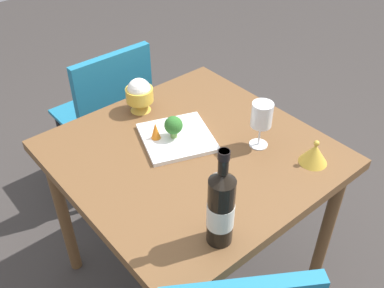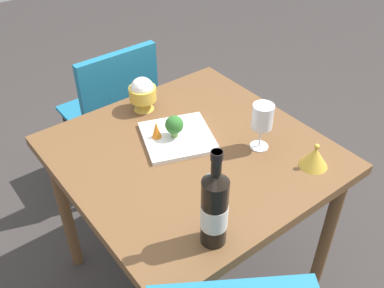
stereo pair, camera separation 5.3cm
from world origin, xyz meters
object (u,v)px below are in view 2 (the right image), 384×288
serving_plate (177,137)px  broccoli_floret (174,125)px  rice_bowl (143,93)px  carrot_garnish_left (156,130)px  rice_bowl_lid (315,157)px  chair_by_wall (115,106)px  wine_bottle (214,208)px  wine_glass (262,118)px

serving_plate → broccoli_floret: (-0.01, 0.00, 0.06)m
rice_bowl → carrot_garnish_left: rice_bowl is taller
broccoli_floret → carrot_garnish_left: 0.07m
serving_plate → carrot_garnish_left: (-0.07, 0.04, 0.04)m
rice_bowl → rice_bowl_lid: size_ratio=1.42×
chair_by_wall → rice_bowl_lid: 1.09m
chair_by_wall → rice_bowl: rice_bowl is taller
wine_bottle → carrot_garnish_left: size_ratio=4.89×
serving_plate → broccoli_floret: size_ratio=3.75×
wine_bottle → serving_plate: bearing=66.0°
wine_bottle → rice_bowl: (0.21, 0.69, -0.05)m
broccoli_floret → wine_bottle: bearing=-112.8°
carrot_garnish_left → chair_by_wall: bearing=77.4°
chair_by_wall → carrot_garnish_left: (-0.13, -0.59, 0.26)m
rice_bowl → carrot_garnish_left: (-0.08, -0.21, -0.02)m
rice_bowl → serving_plate: (-0.01, -0.25, -0.07)m
chair_by_wall → wine_glass: bearing=-80.2°
wine_bottle → broccoli_floret: 0.49m
wine_glass → broccoli_floret: 0.32m
wine_glass → rice_bowl_lid: (0.07, -0.19, -0.09)m
chair_by_wall → wine_bottle: wine_bottle is taller
broccoli_floret → carrot_garnish_left: size_ratio=1.28×
chair_by_wall → carrot_garnish_left: chair_by_wall is taller
wine_bottle → wine_glass: wine_bottle is taller
carrot_garnish_left → serving_plate: bearing=-31.6°
rice_bowl → broccoli_floret: rice_bowl is taller
wine_glass → rice_bowl_lid: wine_glass is taller
wine_glass → carrot_garnish_left: 0.38m
wine_glass → carrot_garnish_left: bearing=136.7°
rice_bowl_lid → carrot_garnish_left: 0.57m
serving_plate → broccoli_floret: broccoli_floret is taller
wine_bottle → serving_plate: (0.20, 0.44, -0.12)m
chair_by_wall → wine_glass: 0.92m
rice_bowl_lid → broccoli_floret: (-0.29, 0.41, 0.03)m
chair_by_wall → wine_glass: size_ratio=4.75×
wine_glass → carrot_garnish_left: (-0.27, 0.26, -0.08)m
wine_glass → rice_bowl_lid: 0.22m
wine_glass → rice_bowl_lid: bearing=-68.5°
wine_glass → rice_bowl: (-0.20, 0.47, -0.05)m
chair_by_wall → wine_glass: wine_glass is taller
chair_by_wall → rice_bowl_lid: chair_by_wall is taller
wine_bottle → chair_by_wall: bearing=76.2°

